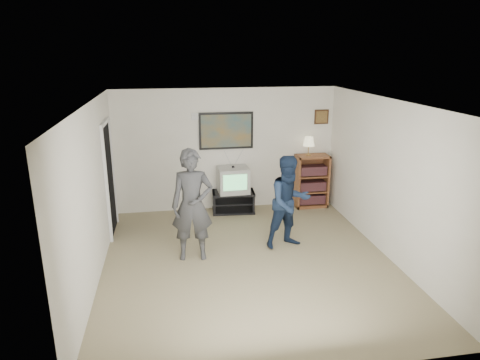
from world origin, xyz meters
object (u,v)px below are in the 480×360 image
object	(u,v)px
bookshelf	(311,181)
crt_television	(233,180)
person_tall	(192,205)
media_stand	(233,202)
person_short	(289,202)

from	to	relation	value
bookshelf	crt_television	bearing A→B (deg)	-178.30
bookshelf	person_tall	bearing A→B (deg)	-143.14
media_stand	person_short	distance (m)	1.97
person_tall	person_short	size ratio (longest dim) A/B	1.13
crt_television	person_tall	bearing A→B (deg)	-117.82
bookshelf	person_tall	world-z (taller)	person_tall
crt_television	person_short	world-z (taller)	person_short
media_stand	crt_television	size ratio (longest dim) A/B	1.46
crt_television	bookshelf	size ratio (longest dim) A/B	0.55
crt_television	bookshelf	bearing A→B (deg)	0.03
media_stand	bookshelf	distance (m)	1.71
bookshelf	person_short	xyz separation A→B (m)	(-1.01, -1.81, 0.23)
bookshelf	person_tall	xyz separation A→B (m)	(-2.62, -1.96, 0.34)
media_stand	person_short	world-z (taller)	person_short
crt_television	person_tall	world-z (taller)	person_tall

